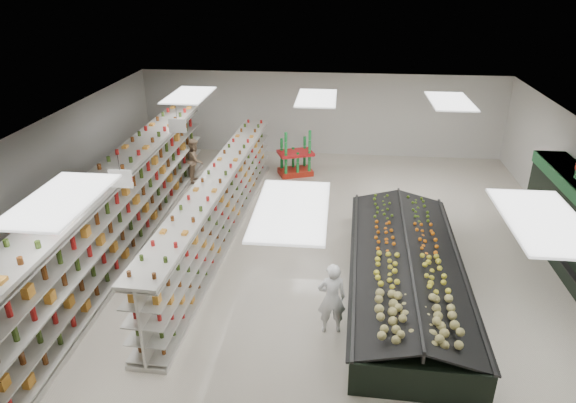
# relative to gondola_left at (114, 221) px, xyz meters

# --- Properties ---
(floor) EXTENTS (16.00, 16.00, 0.00)m
(floor) POSITION_rel_gondola_left_xyz_m (4.74, 0.72, -1.07)
(floor) COLOR beige
(floor) RESTS_ON ground
(ceiling) EXTENTS (14.00, 16.00, 0.02)m
(ceiling) POSITION_rel_gondola_left_xyz_m (4.74, 0.72, 2.13)
(ceiling) COLOR white
(ceiling) RESTS_ON wall_back
(wall_back) EXTENTS (14.00, 0.02, 3.20)m
(wall_back) POSITION_rel_gondola_left_xyz_m (4.74, 8.72, 0.53)
(wall_back) COLOR silver
(wall_back) RESTS_ON floor
(wall_left) EXTENTS (0.02, 16.00, 3.20)m
(wall_left) POSITION_rel_gondola_left_xyz_m (-2.26, 0.72, 0.53)
(wall_left) COLOR silver
(wall_left) RESTS_ON floor
(aisle_sign_near) EXTENTS (0.52, 0.06, 0.75)m
(aisle_sign_near) POSITION_rel_gondola_left_xyz_m (0.94, -1.28, 1.68)
(aisle_sign_near) COLOR white
(aisle_sign_near) RESTS_ON ceiling
(aisle_sign_far) EXTENTS (0.52, 0.06, 0.75)m
(aisle_sign_far) POSITION_rel_gondola_left_xyz_m (0.94, 2.72, 1.68)
(aisle_sign_far) COLOR white
(aisle_sign_far) RESTS_ON ceiling
(gondola_left) EXTENTS (1.12, 13.44, 2.33)m
(gondola_left) POSITION_rel_gondola_left_xyz_m (0.00, 0.00, 0.00)
(gondola_left) COLOR silver
(gondola_left) RESTS_ON floor
(gondola_center) EXTENTS (1.21, 10.68, 1.85)m
(gondola_center) POSITION_rel_gondola_left_xyz_m (2.33, 1.42, -0.22)
(gondola_center) COLOR silver
(gondola_center) RESTS_ON floor
(produce_island) EXTENTS (2.77, 7.12, 1.05)m
(produce_island) POSITION_rel_gondola_left_xyz_m (7.13, -0.59, -0.59)
(produce_island) COLOR black
(produce_island) RESTS_ON floor
(soda_endcap) EXTENTS (1.41, 1.20, 1.53)m
(soda_endcap) POSITION_rel_gondola_left_xyz_m (3.96, 6.31, -0.33)
(soda_endcap) COLOR #AE2313
(soda_endcap) RESTS_ON floor
(shopper_main) EXTENTS (0.63, 0.46, 1.58)m
(shopper_main) POSITION_rel_gondola_left_xyz_m (5.46, -2.33, -0.28)
(shopper_main) COLOR white
(shopper_main) RESTS_ON floor
(shopper_background) EXTENTS (0.54, 0.79, 1.53)m
(shopper_background) POSITION_rel_gondola_left_xyz_m (0.57, 5.34, -0.30)
(shopper_background) COLOR tan
(shopper_background) RESTS_ON floor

